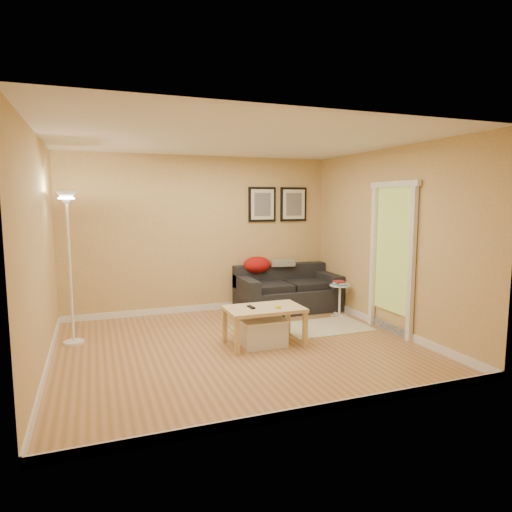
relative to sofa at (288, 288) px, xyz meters
name	(u,v)px	position (x,y,z in m)	size (l,w,h in m)	color
floor	(239,346)	(-1.38, -1.53, -0.38)	(4.50, 4.50, 0.00)	#B97E4F
ceiling	(238,140)	(-1.38, -1.53, 2.23)	(4.50, 4.50, 0.00)	white
wall_back	(201,235)	(-1.38, 0.47, 0.92)	(4.50, 4.50, 0.00)	#DDB871
wall_front	(313,269)	(-1.38, -3.53, 0.92)	(4.50, 4.50, 0.00)	#DDB871
wall_left	(40,253)	(-3.63, -1.53, 0.92)	(4.00, 4.00, 0.00)	#DDB871
wall_right	(388,240)	(0.87, -1.53, 0.92)	(4.00, 4.00, 0.00)	#DDB871
baseboard_back	(203,308)	(-1.38, 0.46, -0.33)	(4.50, 0.02, 0.10)	white
baseboard_front	(310,411)	(-1.38, -3.52, -0.33)	(4.50, 0.02, 0.10)	white
baseboard_left	(48,365)	(-3.62, -1.53, -0.33)	(0.02, 4.00, 0.10)	white
baseboard_right	(384,326)	(0.86, -1.53, -0.33)	(0.02, 4.00, 0.10)	white
sofa	(288,288)	(0.00, 0.00, 0.00)	(1.70, 0.90, 0.75)	black
red_throw	(257,265)	(-0.46, 0.27, 0.40)	(0.48, 0.36, 0.28)	red
plaid_throw	(282,263)	(0.01, 0.28, 0.41)	(0.42, 0.26, 0.10)	tan
framed_print_left	(262,204)	(-0.30, 0.45, 1.43)	(0.50, 0.04, 0.60)	black
framed_print_right	(293,204)	(0.30, 0.45, 1.43)	(0.50, 0.04, 0.60)	black
area_rug	(325,327)	(0.09, -1.15, -0.37)	(1.25, 0.85, 0.01)	beige
green_runner	(257,329)	(-0.90, -0.92, -0.37)	(0.70, 0.50, 0.01)	#668C4C
coffee_table	(264,326)	(-1.05, -1.57, -0.13)	(0.99, 0.61, 0.50)	#D3BD81
remote_control	(251,307)	(-1.22, -1.54, 0.13)	(0.05, 0.16, 0.02)	black
tape_roll	(278,307)	(-0.90, -1.69, 0.14)	(0.07, 0.07, 0.03)	yellow
storage_bin	(263,332)	(-1.08, -1.60, -0.20)	(0.58, 0.42, 0.36)	white
side_table	(340,300)	(0.64, -0.63, -0.12)	(0.33, 0.33, 0.51)	white
book_stack	(340,283)	(0.63, -0.65, 0.17)	(0.17, 0.22, 0.07)	teal
floor_lamp	(70,272)	(-3.38, -0.66, 0.57)	(0.26, 0.26, 2.00)	white
doorway	(391,261)	(0.82, -1.68, 0.65)	(0.12, 1.01, 2.13)	white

